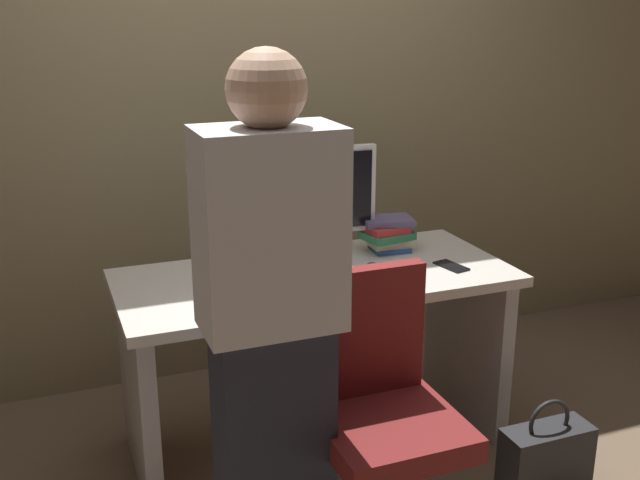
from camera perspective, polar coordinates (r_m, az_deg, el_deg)
The scene contains 12 objects.
ground_plane at distance 3.25m, azimuth -0.33°, elevation -14.92°, with size 9.00×9.00×0.00m, color brown.
wall_back at distance 3.56m, azimuth -5.38°, elevation 13.46°, with size 6.40×0.10×3.00m, color #8C7F5B.
desk at distance 3.01m, azimuth -0.35°, elevation -6.54°, with size 1.53×0.69×0.74m.
office_chair at distance 2.51m, azimuth 4.69°, elevation -14.12°, with size 0.52×0.52×0.94m.
person_at_desk at distance 2.20m, azimuth -3.69°, elevation -6.75°, with size 0.40×0.24×1.64m.
monitor at distance 3.05m, azimuth -0.59°, elevation 3.34°, with size 0.54×0.15×0.46m.
keyboard at distance 2.85m, azimuth -1.03°, elevation -2.89°, with size 0.43×0.13×0.02m, color white.
mouse at distance 2.94m, azimuth 4.17°, elevation -2.13°, with size 0.06×0.10×0.03m, color black.
cup_near_keyboard at distance 2.64m, azimuth -8.82°, elevation -3.78°, with size 0.07×0.07×0.10m, color white.
book_stack at distance 3.19m, azimuth 5.15°, elevation 0.50°, with size 0.23×0.20×0.14m.
cell_phone at distance 3.04m, azimuth 9.92°, elevation -1.96°, with size 0.07×0.14×0.01m, color black.
handbag at distance 3.02m, azimuth 16.73°, elevation -15.55°, with size 0.34×0.14×0.38m.
Camera 1 is at (-0.98, -2.57, 1.74)m, focal length 42.21 mm.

